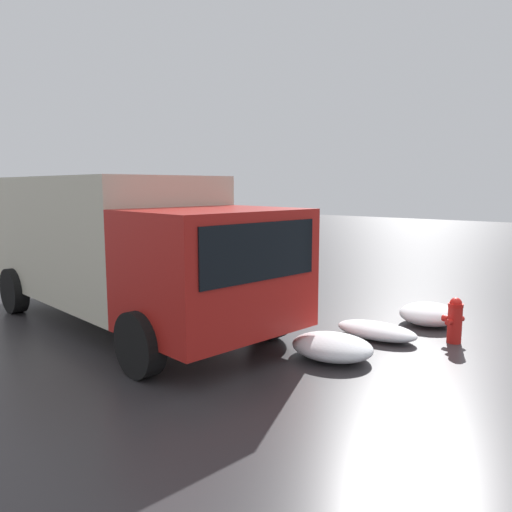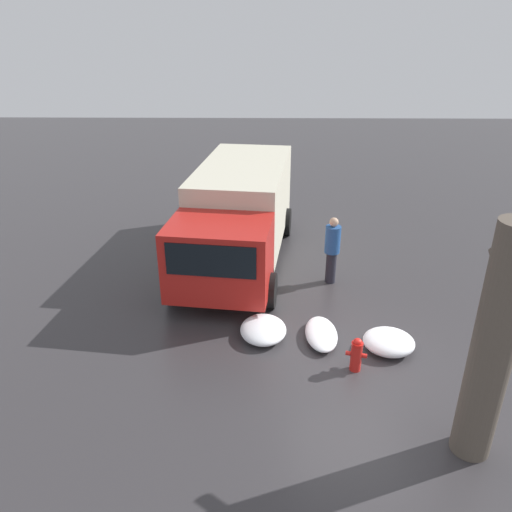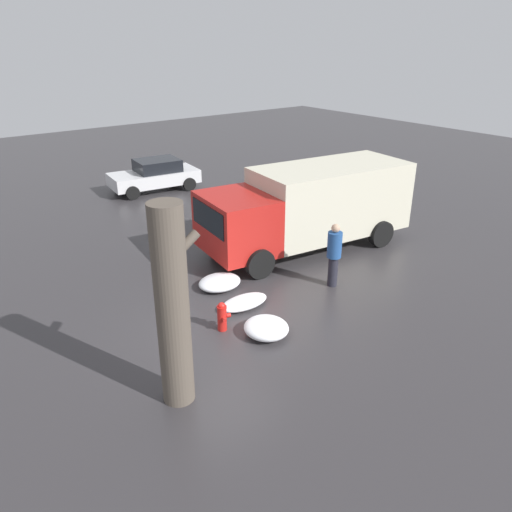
# 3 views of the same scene
# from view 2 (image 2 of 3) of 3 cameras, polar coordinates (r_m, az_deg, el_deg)

# --- Properties ---
(ground_plane) EXTENTS (60.00, 60.00, 0.00)m
(ground_plane) POSITION_cam_2_polar(r_m,az_deg,el_deg) (10.65, 11.22, -12.58)
(ground_plane) COLOR #333033
(fire_hydrant) EXTENTS (0.34, 0.44, 0.75)m
(fire_hydrant) POSITION_cam_2_polar(r_m,az_deg,el_deg) (10.43, 11.40, -10.89)
(fire_hydrant) COLOR red
(fire_hydrant) RESTS_ON ground_plane
(tree_trunk) EXTENTS (0.95, 0.63, 4.04)m
(tree_trunk) POSITION_cam_2_polar(r_m,az_deg,el_deg) (8.35, 25.45, -9.34)
(tree_trunk) COLOR brown
(tree_trunk) RESTS_ON ground_plane
(delivery_truck) EXTENTS (7.35, 3.40, 2.69)m
(delivery_truck) POSITION_cam_2_polar(r_m,az_deg,el_deg) (14.45, -1.96, 5.06)
(delivery_truck) COLOR red
(delivery_truck) RESTS_ON ground_plane
(pedestrian) EXTENTS (0.41, 0.41, 1.87)m
(pedestrian) POSITION_cam_2_polar(r_m,az_deg,el_deg) (13.39, 8.70, 0.94)
(pedestrian) COLOR #23232D
(pedestrian) RESTS_ON ground_plane
(snow_pile_by_hydrant) EXTENTS (1.39, 0.71, 0.26)m
(snow_pile_by_hydrant) POSITION_cam_2_polar(r_m,az_deg,el_deg) (11.36, 7.46, -8.80)
(snow_pile_by_hydrant) COLOR white
(snow_pile_by_hydrant) RESTS_ON ground_plane
(snow_pile_curbside) EXTENTS (1.24, 1.04, 0.34)m
(snow_pile_curbside) POSITION_cam_2_polar(r_m,az_deg,el_deg) (11.34, 0.83, -8.41)
(snow_pile_curbside) COLOR white
(snow_pile_curbside) RESTS_ON ground_plane
(snow_pile_by_tree) EXTENTS (1.06, 1.11, 0.39)m
(snow_pile_by_tree) POSITION_cam_2_polar(r_m,az_deg,el_deg) (11.27, 14.92, -9.45)
(snow_pile_by_tree) COLOR white
(snow_pile_by_tree) RESTS_ON ground_plane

